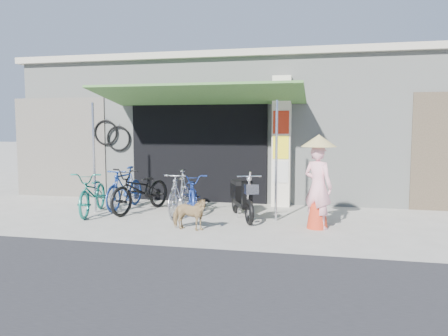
% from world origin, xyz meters
% --- Properties ---
extents(ground, '(80.00, 80.00, 0.00)m').
position_xyz_m(ground, '(0.00, 0.00, 0.00)').
color(ground, '#B0AB9F').
rests_on(ground, ground).
extents(bicycle_shop, '(12.30, 5.30, 3.66)m').
position_xyz_m(bicycle_shop, '(-0.00, 5.09, 1.83)').
color(bicycle_shop, '#A2A79F').
rests_on(bicycle_shop, ground).
extents(shop_pillar, '(0.42, 0.44, 3.00)m').
position_xyz_m(shop_pillar, '(0.85, 2.45, 1.50)').
color(shop_pillar, beige).
rests_on(shop_pillar, ground).
extents(awning, '(4.60, 1.88, 2.72)m').
position_xyz_m(awning, '(-0.90, 1.63, 2.51)').
color(awning, '#3C6A2F').
rests_on(awning, ground).
extents(neighbour_left, '(2.60, 0.06, 2.60)m').
position_xyz_m(neighbour_left, '(-5.00, 2.59, 1.30)').
color(neighbour_left, '#6B665B').
rests_on(neighbour_left, ground).
extents(bike_teal, '(0.97, 1.83, 0.91)m').
position_xyz_m(bike_teal, '(-2.95, 0.59, 0.46)').
color(bike_teal, '#197161').
rests_on(bike_teal, ground).
extents(bike_blue, '(0.57, 1.61, 0.95)m').
position_xyz_m(bike_blue, '(-2.55, 1.26, 0.47)').
color(bike_blue, navy).
rests_on(bike_blue, ground).
extents(bike_black, '(1.15, 1.97, 0.98)m').
position_xyz_m(bike_black, '(-2.05, 1.02, 0.49)').
color(bike_black, black).
rests_on(bike_black, ground).
extents(bike_silver, '(0.51, 1.60, 0.95)m').
position_xyz_m(bike_silver, '(-1.11, 0.83, 0.47)').
color(bike_silver, '#B5B5BA').
rests_on(bike_silver, ground).
extents(bike_navy, '(1.06, 1.72, 0.85)m').
position_xyz_m(bike_navy, '(-0.96, 1.30, 0.43)').
color(bike_navy, '#213C97').
rests_on(bike_navy, ground).
extents(street_dog, '(0.74, 0.40, 0.59)m').
position_xyz_m(street_dog, '(-0.53, -0.39, 0.30)').
color(street_dog, '#9B7152').
rests_on(street_dog, ground).
extents(moped, '(0.82, 1.57, 0.94)m').
position_xyz_m(moped, '(0.20, 0.83, 0.43)').
color(moped, black).
rests_on(moped, ground).
extents(nun, '(0.67, 0.64, 1.71)m').
position_xyz_m(nun, '(1.71, 0.27, 0.85)').
color(nun, '#FAA8B4').
rests_on(nun, ground).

